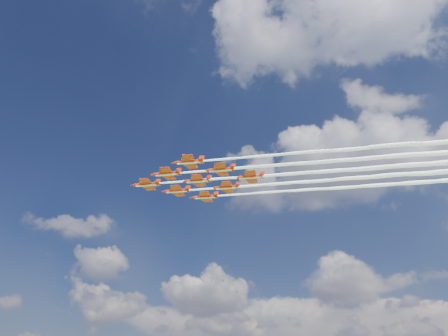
# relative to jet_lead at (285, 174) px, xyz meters

# --- Properties ---
(jet_lead) EXTENTS (108.52, 41.21, 2.96)m
(jet_lead) POSITION_rel_jet_lead_xyz_m (0.00, 0.00, 0.00)
(jet_lead) COLOR red
(jet_row2_port) EXTENTS (108.52, 41.21, 2.96)m
(jet_row2_port) POSITION_rel_jet_lead_xyz_m (11.87, -3.64, 0.00)
(jet_row2_port) COLOR red
(jet_row2_starb) EXTENTS (108.52, 41.21, 2.96)m
(jet_row2_starb) POSITION_rel_jet_lead_xyz_m (7.10, 10.19, 0.00)
(jet_row2_starb) COLOR red
(jet_row3_port) EXTENTS (108.52, 41.21, 2.96)m
(jet_row3_port) POSITION_rel_jet_lead_xyz_m (23.74, -7.29, 0.00)
(jet_row3_port) COLOR red
(jet_row3_centre) EXTENTS (108.52, 41.21, 2.96)m
(jet_row3_centre) POSITION_rel_jet_lead_xyz_m (18.97, 6.54, 0.00)
(jet_row3_centre) COLOR red
(jet_row3_starb) EXTENTS (108.52, 41.21, 2.96)m
(jet_row3_starb) POSITION_rel_jet_lead_xyz_m (14.20, 20.38, 0.00)
(jet_row3_starb) COLOR red
(jet_row4_port) EXTENTS (108.52, 41.21, 2.96)m
(jet_row4_port) POSITION_rel_jet_lead_xyz_m (30.84, 2.90, 0.00)
(jet_row4_port) COLOR red
(jet_row4_starb) EXTENTS (108.52, 41.21, 2.96)m
(jet_row4_starb) POSITION_rel_jet_lead_xyz_m (26.07, 16.73, 0.00)
(jet_row4_starb) COLOR red
(jet_tail) EXTENTS (108.52, 41.21, 2.96)m
(jet_tail) POSITION_rel_jet_lead_xyz_m (37.94, 13.09, 0.00)
(jet_tail) COLOR red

